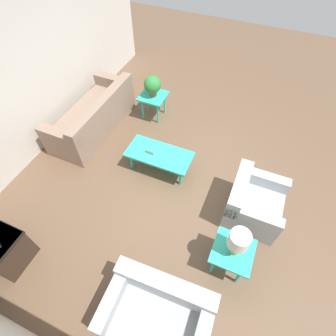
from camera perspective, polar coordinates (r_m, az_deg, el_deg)
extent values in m
plane|color=brown|center=(4.81, 4.70, -2.95)|extent=(14.00, 14.00, 0.00)
cube|color=silver|center=(5.31, -28.41, 16.80)|extent=(0.12, 7.20, 2.70)
cube|color=gray|center=(5.80, -16.00, 10.04)|extent=(0.88, 2.06, 0.45)
cube|color=gray|center=(5.37, -14.04, 12.49)|extent=(0.22, 2.06, 0.37)
cube|color=gray|center=(6.17, -11.81, 17.88)|extent=(0.86, 0.21, 0.24)
cube|color=gray|center=(5.11, -22.53, 6.26)|extent=(0.86, 0.21, 0.24)
cube|color=#A8ADB2|center=(4.50, 18.06, -8.13)|extent=(0.82, 0.90, 0.39)
cube|color=#A8ADB2|center=(4.17, 15.26, -4.26)|extent=(0.20, 0.90, 0.35)
cube|color=#A8ADB2|center=(4.04, 18.09, -10.15)|extent=(0.82, 0.16, 0.23)
cube|color=#A8ADB2|center=(4.47, 19.97, -2.26)|extent=(0.82, 0.16, 0.23)
cube|color=#A8ADB2|center=(3.76, -2.43, -29.99)|extent=(1.30, 0.87, 0.39)
cube|color=#A8ADB2|center=(3.45, -0.52, -24.36)|extent=(1.27, 0.25, 0.35)
cube|color=#A8ADB2|center=(3.55, -11.78, -25.62)|extent=(0.19, 0.82, 0.23)
cube|color=#A8ADB2|center=(3.45, 7.44, -32.29)|extent=(0.19, 0.82, 0.23)
cube|color=#2DB79E|center=(4.68, -1.93, 3.00)|extent=(1.17, 0.56, 0.04)
cylinder|color=#2DB79E|center=(4.83, 4.36, 1.16)|extent=(0.05, 0.05, 0.38)
cylinder|color=#2DB79E|center=(5.10, -6.05, 4.52)|extent=(0.05, 0.05, 0.38)
cylinder|color=#2DB79E|center=(4.62, 2.75, -2.11)|extent=(0.05, 0.05, 0.38)
cylinder|color=#2DB79E|center=(4.90, -8.02, 1.57)|extent=(0.05, 0.05, 0.38)
cube|color=#2DB79E|center=(5.73, -3.26, 15.35)|extent=(0.54, 0.54, 0.04)
cylinder|color=#2DB79E|center=(5.96, -0.75, 13.84)|extent=(0.04, 0.04, 0.50)
cylinder|color=#2DB79E|center=(6.08, -3.99, 14.63)|extent=(0.04, 0.04, 0.50)
cylinder|color=#2DB79E|center=(5.70, -2.25, 11.76)|extent=(0.04, 0.04, 0.50)
cylinder|color=#2DB79E|center=(5.83, -5.58, 12.62)|extent=(0.04, 0.04, 0.50)
cube|color=#2DB79E|center=(3.73, 13.98, -17.16)|extent=(0.54, 0.54, 0.04)
cylinder|color=#2DB79E|center=(4.06, 16.44, -17.04)|extent=(0.04, 0.04, 0.50)
cylinder|color=#2DB79E|center=(4.04, 11.34, -15.49)|extent=(0.04, 0.04, 0.50)
cylinder|color=#2DB79E|center=(3.92, 15.20, -21.73)|extent=(0.04, 0.04, 0.50)
cylinder|color=#2DB79E|center=(3.90, 9.77, -20.12)|extent=(0.04, 0.04, 0.50)
cylinder|color=brown|center=(5.68, -3.30, 15.96)|extent=(0.15, 0.15, 0.11)
sphere|color=#2D7F38|center=(5.56, -3.40, 17.70)|extent=(0.35, 0.35, 0.35)
cylinder|color=#997F4C|center=(3.60, 14.40, -16.38)|extent=(0.13, 0.13, 0.23)
cylinder|color=white|center=(3.39, 15.21, -14.87)|extent=(0.26, 0.26, 0.24)
cube|color=#4C4C51|center=(4.68, -4.11, 3.41)|extent=(0.16, 0.05, 0.02)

